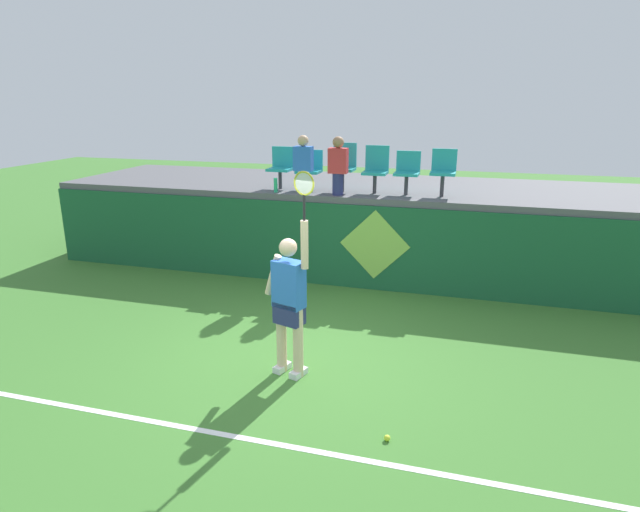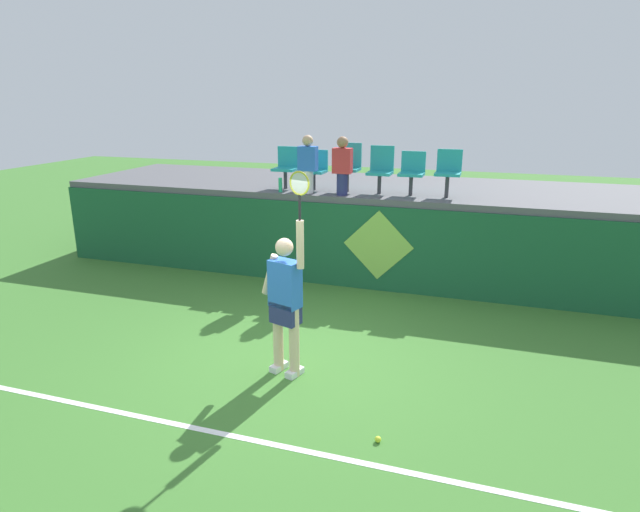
% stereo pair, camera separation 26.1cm
% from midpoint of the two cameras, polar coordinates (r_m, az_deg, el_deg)
% --- Properties ---
extents(ground_plane, '(40.00, 40.00, 0.00)m').
position_cam_midpoint_polar(ground_plane, '(7.32, -1.70, -11.13)').
color(ground_plane, '#3D752D').
extents(court_back_wall, '(12.45, 0.20, 1.55)m').
position_cam_midpoint_polar(court_back_wall, '(9.83, 4.39, 1.08)').
color(court_back_wall, '#195633').
rests_on(court_back_wall, ground_plane).
extents(spectator_platform, '(12.45, 3.17, 0.12)m').
position_cam_midpoint_polar(spectator_platform, '(11.11, 6.38, 7.26)').
color(spectator_platform, '#56565B').
rests_on(spectator_platform, court_back_wall).
extents(court_baseline_stripe, '(11.20, 0.08, 0.01)m').
position_cam_midpoint_polar(court_baseline_stripe, '(5.95, -7.64, -18.49)').
color(court_baseline_stripe, white).
rests_on(court_baseline_stripe, ground_plane).
extents(tennis_player, '(0.73, 0.36, 2.61)m').
position_cam_midpoint_polar(tennis_player, '(6.63, -2.54, -4.61)').
color(tennis_player, white).
rests_on(tennis_player, ground_plane).
extents(tennis_ball, '(0.07, 0.07, 0.07)m').
position_cam_midpoint_polar(tennis_ball, '(5.85, 7.52, -18.77)').
color(tennis_ball, '#D1E533').
rests_on(tennis_ball, ground_plane).
extents(water_bottle, '(0.07, 0.07, 0.27)m').
position_cam_midpoint_polar(water_bottle, '(10.14, -3.50, 7.54)').
color(water_bottle, '#26B272').
rests_on(water_bottle, spectator_platform).
extents(stadium_chair_0, '(0.44, 0.42, 0.79)m').
position_cam_midpoint_polar(stadium_chair_0, '(10.57, -2.86, 9.60)').
color(stadium_chair_0, '#38383D').
rests_on(stadium_chair_0, spectator_platform).
extents(stadium_chair_1, '(0.44, 0.42, 0.75)m').
position_cam_midpoint_polar(stadium_chair_1, '(10.38, 0.18, 9.35)').
color(stadium_chair_1, '#38383D').
rests_on(stadium_chair_1, spectator_platform).
extents(stadium_chair_2, '(0.44, 0.42, 0.90)m').
position_cam_midpoint_polar(stadium_chair_2, '(10.20, 3.78, 9.67)').
color(stadium_chair_2, '#38383D').
rests_on(stadium_chair_2, spectator_platform).
extents(stadium_chair_3, '(0.44, 0.42, 0.86)m').
position_cam_midpoint_polar(stadium_chair_3, '(10.07, 7.22, 9.28)').
color(stadium_chair_3, '#38383D').
rests_on(stadium_chair_3, spectator_platform).
extents(stadium_chair_4, '(0.44, 0.42, 0.78)m').
position_cam_midpoint_polar(stadium_chair_4, '(9.97, 10.51, 8.91)').
color(stadium_chair_4, '#38383D').
rests_on(stadium_chair_4, spectator_platform).
extents(stadium_chair_5, '(0.44, 0.42, 0.83)m').
position_cam_midpoint_polar(stadium_chair_5, '(9.91, 14.23, 8.85)').
color(stadium_chair_5, '#38383D').
rests_on(stadium_chair_5, spectator_platform).
extents(spectator_0, '(0.34, 0.20, 1.06)m').
position_cam_midpoint_polar(spectator_0, '(9.98, -0.54, 9.85)').
color(spectator_0, white).
rests_on(spectator_0, spectator_platform).
extents(spectator_1, '(0.34, 0.20, 1.05)m').
position_cam_midpoint_polar(spectator_1, '(9.79, 3.16, 9.66)').
color(spectator_1, navy).
rests_on(spectator_1, spectator_platform).
extents(wall_signage_mount, '(1.27, 0.01, 1.49)m').
position_cam_midpoint_polar(wall_signage_mount, '(9.88, 6.80, -3.63)').
color(wall_signage_mount, '#195633').
rests_on(wall_signage_mount, ground_plane).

